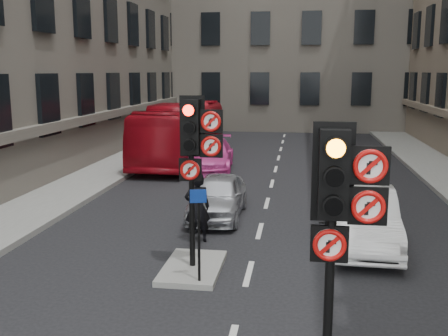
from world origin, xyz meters
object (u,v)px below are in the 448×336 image
(car_pink, at_px, (210,155))
(bus_red, at_px, (182,132))
(motorcycle, at_px, (330,222))
(motorcyclist, at_px, (197,208))
(car_white, at_px, (364,218))
(signal_near, at_px, (340,204))
(signal_far, at_px, (195,145))
(info_sign, at_px, (199,222))
(car_silver, at_px, (218,196))

(car_pink, relative_size, bus_red, 0.47)
(bus_red, xyz_separation_m, motorcycle, (6.27, -11.29, -0.82))
(motorcycle, distance_m, motorcyclist, 3.27)
(car_white, distance_m, motorcyclist, 4.05)
(bus_red, relative_size, motorcycle, 5.43)
(car_white, xyz_separation_m, motorcyclist, (-4.04, -0.32, 0.18))
(signal_near, bearing_deg, motorcyclist, 116.49)
(signal_far, bearing_deg, car_pink, 98.29)
(signal_far, distance_m, motorcyclist, 2.68)
(car_pink, distance_m, info_sign, 12.21)
(car_pink, relative_size, info_sign, 2.51)
(bus_red, bearing_deg, car_silver, -70.06)
(car_white, bearing_deg, signal_near, -97.91)
(car_silver, bearing_deg, motorcycle, -32.45)
(signal_far, xyz_separation_m, bus_red, (-3.39, 13.56, -1.34))
(car_white, bearing_deg, motorcycle, 179.88)
(car_white, height_order, info_sign, info_sign)
(signal_near, xyz_separation_m, car_pink, (-4.24, 15.24, -1.91))
(signal_far, height_order, motorcycle, signal_far)
(signal_far, xyz_separation_m, car_white, (3.68, 2.24, -2.01))
(bus_red, height_order, motorcycle, bus_red)
(signal_near, bearing_deg, car_white, 80.14)
(car_silver, xyz_separation_m, info_sign, (0.41, -5.03, 0.69))
(signal_near, height_order, car_white, signal_near)
(signal_near, bearing_deg, bus_red, 108.83)
(signal_near, distance_m, signal_far, 4.77)
(signal_near, height_order, motorcycle, signal_near)
(signal_far, relative_size, car_white, 0.85)
(signal_far, distance_m, motorcycle, 4.26)
(signal_near, height_order, info_sign, signal_near)
(motorcycle, bearing_deg, signal_near, -95.96)
(car_silver, bearing_deg, car_white, -27.10)
(signal_near, bearing_deg, signal_far, 123.02)
(motorcycle, distance_m, info_sign, 4.14)
(car_white, height_order, motorcyclist, motorcyclist)
(info_sign, bearing_deg, signal_near, -66.81)
(signal_near, distance_m, motorcyclist, 6.84)
(signal_near, height_order, car_pink, signal_near)
(bus_red, bearing_deg, motorcycle, -59.89)
(signal_near, distance_m, bus_red, 18.59)
(car_pink, bearing_deg, signal_far, -86.90)
(signal_near, distance_m, car_pink, 15.94)
(signal_near, relative_size, info_sign, 1.94)
(motorcycle, height_order, motorcyclist, motorcyclist)
(signal_near, height_order, car_silver, signal_near)
(car_silver, distance_m, bus_red, 9.89)
(car_white, height_order, motorcycle, car_white)
(car_white, bearing_deg, motorcyclist, -173.57)
(signal_far, relative_size, info_sign, 1.94)
(signal_far, relative_size, motorcyclist, 2.05)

